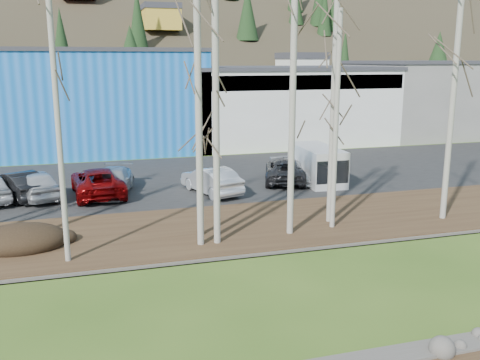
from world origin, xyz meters
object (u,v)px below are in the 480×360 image
object	(u,v)px
car_2	(98,182)
car_7	(298,171)
car_4	(108,180)
car_8	(35,184)
van_white	(318,165)
car_3	(113,182)
car_6	(285,170)
car_5	(211,180)
car_1	(19,185)

from	to	relation	value
car_2	car_7	bearing A→B (deg)	176.47
car_4	car_2	bearing A→B (deg)	-115.94
car_8	van_white	world-z (taller)	van_white
car_3	van_white	bearing A→B (deg)	9.77
car_6	van_white	distance (m)	2.02
car_2	car_7	world-z (taller)	car_2
car_4	car_6	bearing A→B (deg)	8.39
van_white	car_4	bearing A→B (deg)	176.95
car_7	car_3	bearing A→B (deg)	169.24
car_6	van_white	size ratio (longest dim) A/B	1.02
car_5	car_6	bearing A→B (deg)	-179.29
car_3	car_7	size ratio (longest dim) A/B	1.09
car_4	car_5	world-z (taller)	car_5
car_1	van_white	world-z (taller)	van_white
car_6	car_8	xyz separation A→B (m)	(-14.27, 0.05, 0.08)
car_1	car_5	size ratio (longest dim) A/B	1.00
car_4	car_6	size ratio (longest dim) A/B	0.75
car_5	van_white	world-z (taller)	van_white
car_2	car_3	distance (m)	0.82
car_4	car_7	distance (m)	11.33
car_1	car_4	size ratio (longest dim) A/B	1.18
car_4	car_5	size ratio (longest dim) A/B	0.84
car_6	car_3	bearing A→B (deg)	20.35
car_7	car_4	bearing A→B (deg)	165.92
car_6	van_white	xyz separation A→B (m)	(1.85, -0.71, 0.37)
car_2	car_3	size ratio (longest dim) A/B	1.15
car_1	car_8	size ratio (longest dim) A/B	0.98
car_3	car_5	xyz separation A→B (m)	(5.27, -1.44, 0.05)
car_5	car_7	world-z (taller)	car_5
car_1	car_2	bearing A→B (deg)	145.99
car_6	car_5	bearing A→B (deg)	36.95
car_8	car_1	bearing A→B (deg)	-31.55
car_3	car_6	bearing A→B (deg)	13.23
car_5	van_white	size ratio (longest dim) A/B	0.91
car_4	car_7	size ratio (longest dim) A/B	0.88
car_8	van_white	distance (m)	16.14
car_1	car_8	bearing A→B (deg)	139.22
car_7	car_8	distance (m)	15.13
car_4	car_6	world-z (taller)	car_6
car_2	car_3	world-z (taller)	car_2
car_5	car_8	bearing A→B (deg)	-26.15
car_4	car_8	world-z (taller)	car_8
car_8	car_6	bearing A→B (deg)	161.80
car_4	car_8	xyz separation A→B (m)	(-3.81, -0.50, 0.13)
car_6	car_1	bearing A→B (deg)	18.82
car_7	van_white	xyz separation A→B (m)	(0.99, -0.70, 0.44)
car_5	car_7	distance (m)	6.03
van_white	car_7	bearing A→B (deg)	147.76
car_3	car_2	bearing A→B (deg)	-158.44
car_1	car_7	xyz separation A→B (m)	(15.98, -0.28, -0.11)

